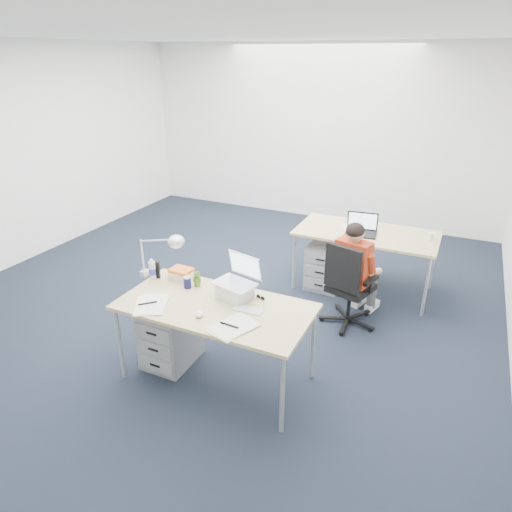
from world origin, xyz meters
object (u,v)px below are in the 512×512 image
at_px(drawer_pedestal_far, 326,265).
at_px(wireless_keyboard, 248,310).
at_px(cordless_phone, 157,270).
at_px(headphones, 241,289).
at_px(dark_laptop, 362,224).
at_px(office_chair, 348,301).
at_px(seated_person, 357,271).
at_px(can_koozie, 187,282).
at_px(sunglasses, 261,298).
at_px(far_cup, 431,237).
at_px(book_stack, 182,274).
at_px(drawer_pedestal_near, 171,335).
at_px(water_bottle, 152,269).
at_px(desk_near, 215,310).
at_px(computer_mouse, 199,314).
at_px(desk_lamp, 155,255).
at_px(desk_far, 366,236).
at_px(bear_figurine, 197,278).
at_px(silver_laptop, 234,279).

bearing_deg(drawer_pedestal_far, wireless_keyboard, -91.47).
bearing_deg(wireless_keyboard, cordless_phone, 166.66).
distance_m(headphones, dark_laptop, 1.89).
relative_size(office_chair, dark_laptop, 2.69).
height_order(seated_person, can_koozie, seated_person).
bearing_deg(seated_person, dark_laptop, 116.77).
bearing_deg(headphones, sunglasses, -38.80).
height_order(sunglasses, far_cup, far_cup).
relative_size(book_stack, sunglasses, 2.34).
height_order(drawer_pedestal_near, water_bottle, water_bottle).
bearing_deg(wireless_keyboard, desk_near, -175.34).
height_order(computer_mouse, desk_lamp, desk_lamp).
bearing_deg(book_stack, desk_near, -29.75).
bearing_deg(can_koozie, desk_near, -24.14).
distance_m(computer_mouse, dark_laptop, 2.41).
relative_size(can_koozie, desk_lamp, 0.22).
relative_size(water_bottle, cordless_phone, 1.21).
bearing_deg(headphones, drawer_pedestal_far, 57.46).
height_order(drawer_pedestal_far, can_koozie, can_koozie).
bearing_deg(far_cup, dark_laptop, -169.25).
relative_size(desk_lamp, far_cup, 5.32).
bearing_deg(seated_person, can_koozie, -117.03).
bearing_deg(desk_lamp, headphones, 2.62).
height_order(desk_far, can_koozie, can_koozie).
relative_size(desk_far, drawer_pedestal_far, 2.91).
xyz_separation_m(desk_far, bear_figurine, (-1.07, -1.97, 0.12)).
xyz_separation_m(seated_person, dark_laptop, (-0.12, 0.60, 0.30)).
bearing_deg(dark_laptop, book_stack, -131.76).
relative_size(desk_far, silver_laptop, 4.46).
distance_m(silver_laptop, book_stack, 0.63).
bearing_deg(desk_near, bear_figurine, 143.35).
bearing_deg(bear_figurine, sunglasses, 1.63).
bearing_deg(desk_lamp, water_bottle, -169.55).
height_order(silver_laptop, water_bottle, silver_laptop).
height_order(drawer_pedestal_far, sunglasses, sunglasses).
bearing_deg(drawer_pedestal_near, far_cup, 48.48).
bearing_deg(seated_person, book_stack, -123.19).
relative_size(seated_person, drawer_pedestal_far, 2.02).
xyz_separation_m(seated_person, silver_laptop, (-0.75, -1.32, 0.35)).
bearing_deg(dark_laptop, seated_person, -85.77).
distance_m(office_chair, dark_laptop, 0.96).
xyz_separation_m(drawer_pedestal_near, sunglasses, (0.79, 0.23, 0.47)).
bearing_deg(desk_lamp, can_koozie, -10.06).
distance_m(desk_near, computer_mouse, 0.21).
height_order(wireless_keyboard, book_stack, book_stack).
bearing_deg(cordless_phone, office_chair, 22.32).
relative_size(seated_person, can_koozie, 10.35).
xyz_separation_m(headphones, bear_figurine, (-0.39, -0.08, 0.06)).
bearing_deg(cordless_phone, desk_far, 39.00).
distance_m(drawer_pedestal_far, water_bottle, 2.27).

